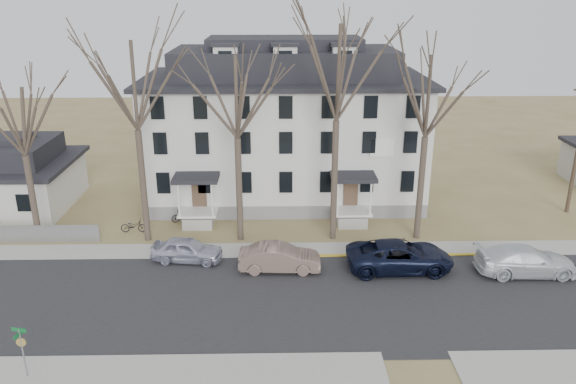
{
  "coord_description": "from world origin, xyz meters",
  "views": [
    {
      "loc": [
        -2.58,
        -23.49,
        15.41
      ],
      "look_at": [
        -1.93,
        9.0,
        3.52
      ],
      "focal_mm": 35.0,
      "sensor_mm": 36.0,
      "label": 1
    }
  ],
  "objects_px": {
    "tree_far_left": "(133,79)",
    "bicycle_right": "(182,216)",
    "tree_center": "(338,66)",
    "car_tan": "(280,258)",
    "street_sign": "(22,345)",
    "tree_mid_right": "(429,91)",
    "tree_mid_left": "(236,91)",
    "tree_bungalow": "(19,117)",
    "small_house": "(14,177)",
    "car_silver": "(187,250)",
    "car_navy": "(400,256)",
    "bicycle_left": "(134,226)",
    "boarding_house": "(285,128)",
    "car_white": "(526,261)"
  },
  "relations": [
    {
      "from": "small_house",
      "to": "car_navy",
      "type": "relative_size",
      "value": 1.43
    },
    {
      "from": "tree_far_left",
      "to": "tree_center",
      "type": "height_order",
      "value": "tree_center"
    },
    {
      "from": "car_silver",
      "to": "tree_far_left",
      "type": "bearing_deg",
      "value": 51.88
    },
    {
      "from": "tree_far_left",
      "to": "street_sign",
      "type": "height_order",
      "value": "tree_far_left"
    },
    {
      "from": "car_silver",
      "to": "bicycle_right",
      "type": "height_order",
      "value": "car_silver"
    },
    {
      "from": "bicycle_left",
      "to": "small_house",
      "type": "bearing_deg",
      "value": 62.75
    },
    {
      "from": "car_navy",
      "to": "bicycle_left",
      "type": "height_order",
      "value": "car_navy"
    },
    {
      "from": "bicycle_left",
      "to": "tree_bungalow",
      "type": "bearing_deg",
      "value": 100.99
    },
    {
      "from": "car_tan",
      "to": "bicycle_left",
      "type": "relative_size",
      "value": 2.74
    },
    {
      "from": "tree_bungalow",
      "to": "tree_center",
      "type": "bearing_deg",
      "value": 0.0
    },
    {
      "from": "boarding_house",
      "to": "car_white",
      "type": "xyz_separation_m",
      "value": [
        13.47,
        -13.22,
        -4.57
      ]
    },
    {
      "from": "bicycle_right",
      "to": "car_white",
      "type": "bearing_deg",
      "value": -131.39
    },
    {
      "from": "car_silver",
      "to": "tree_bungalow",
      "type": "bearing_deg",
      "value": 80.42
    },
    {
      "from": "tree_mid_left",
      "to": "car_navy",
      "type": "distance_m",
      "value": 13.6
    },
    {
      "from": "small_house",
      "to": "bicycle_left",
      "type": "relative_size",
      "value": 5.09
    },
    {
      "from": "car_white",
      "to": "bicycle_left",
      "type": "height_order",
      "value": "car_white"
    },
    {
      "from": "boarding_house",
      "to": "street_sign",
      "type": "bearing_deg",
      "value": -117.1
    },
    {
      "from": "tree_far_left",
      "to": "tree_bungalow",
      "type": "relative_size",
      "value": 1.27
    },
    {
      "from": "boarding_house",
      "to": "small_house",
      "type": "xyz_separation_m",
      "value": [
        -20.0,
        -1.96,
        -3.13
      ]
    },
    {
      "from": "tree_center",
      "to": "small_house",
      "type": "bearing_deg",
      "value": 164.92
    },
    {
      "from": "car_white",
      "to": "street_sign",
      "type": "relative_size",
      "value": 2.32
    },
    {
      "from": "tree_center",
      "to": "bicycle_right",
      "type": "xyz_separation_m",
      "value": [
        -10.23,
        2.84,
        -10.64
      ]
    },
    {
      "from": "tree_mid_right",
      "to": "street_sign",
      "type": "xyz_separation_m",
      "value": [
        -19.64,
        -13.62,
        -7.99
      ]
    },
    {
      "from": "tree_center",
      "to": "tree_bungalow",
      "type": "relative_size",
      "value": 1.36
    },
    {
      "from": "bicycle_right",
      "to": "car_navy",
      "type": "bearing_deg",
      "value": -138.47
    },
    {
      "from": "tree_center",
      "to": "tree_far_left",
      "type": "bearing_deg",
      "value": 180.0
    },
    {
      "from": "tree_far_left",
      "to": "tree_mid_right",
      "type": "bearing_deg",
      "value": 0.0
    },
    {
      "from": "tree_bungalow",
      "to": "small_house",
      "type": "bearing_deg",
      "value": 122.84
    },
    {
      "from": "car_tan",
      "to": "street_sign",
      "type": "distance_m",
      "value": 14.13
    },
    {
      "from": "tree_far_left",
      "to": "car_tan",
      "type": "relative_size",
      "value": 2.93
    },
    {
      "from": "tree_far_left",
      "to": "bicycle_right",
      "type": "height_order",
      "value": "tree_far_left"
    },
    {
      "from": "car_silver",
      "to": "car_navy",
      "type": "height_order",
      "value": "car_navy"
    },
    {
      "from": "car_navy",
      "to": "car_white",
      "type": "relative_size",
      "value": 1.09
    },
    {
      "from": "car_navy",
      "to": "tree_mid_right",
      "type": "bearing_deg",
      "value": -26.55
    },
    {
      "from": "small_house",
      "to": "tree_mid_left",
      "type": "xyz_separation_m",
      "value": [
        17.0,
        -6.2,
        7.35
      ]
    },
    {
      "from": "tree_far_left",
      "to": "tree_center",
      "type": "xyz_separation_m",
      "value": [
        12.0,
        0.0,
        0.74
      ]
    },
    {
      "from": "tree_center",
      "to": "tree_mid_right",
      "type": "xyz_separation_m",
      "value": [
        5.5,
        0.0,
        -1.48
      ]
    },
    {
      "from": "tree_mid_right",
      "to": "car_navy",
      "type": "bearing_deg",
      "value": -115.2
    },
    {
      "from": "bicycle_right",
      "to": "tree_mid_left",
      "type": "bearing_deg",
      "value": -144.35
    },
    {
      "from": "boarding_house",
      "to": "bicycle_left",
      "type": "bearing_deg",
      "value": -145.37
    },
    {
      "from": "car_tan",
      "to": "car_navy",
      "type": "height_order",
      "value": "car_navy"
    },
    {
      "from": "tree_mid_left",
      "to": "tree_center",
      "type": "height_order",
      "value": "tree_center"
    },
    {
      "from": "car_tan",
      "to": "street_sign",
      "type": "bearing_deg",
      "value": 132.63
    },
    {
      "from": "tree_far_left",
      "to": "tree_mid_left",
      "type": "height_order",
      "value": "tree_far_left"
    },
    {
      "from": "car_silver",
      "to": "tree_mid_right",
      "type": "bearing_deg",
      "value": -70.4
    },
    {
      "from": "boarding_house",
      "to": "street_sign",
      "type": "relative_size",
      "value": 8.66
    },
    {
      "from": "bicycle_right",
      "to": "street_sign",
      "type": "bearing_deg",
      "value": 146.17
    },
    {
      "from": "tree_mid_left",
      "to": "car_tan",
      "type": "height_order",
      "value": "tree_mid_left"
    },
    {
      "from": "small_house",
      "to": "tree_center",
      "type": "height_order",
      "value": "tree_center"
    },
    {
      "from": "tree_center",
      "to": "street_sign",
      "type": "relative_size",
      "value": 6.12
    }
  ]
}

